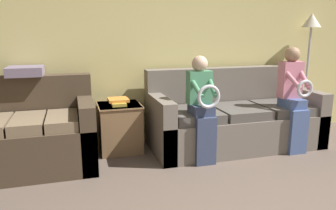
# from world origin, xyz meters

# --- Properties ---
(wall_back) EXTENTS (6.94, 0.06, 2.55)m
(wall_back) POSITION_xyz_m (0.00, 2.78, 1.27)
(wall_back) COLOR #DBCC7F
(wall_back) RESTS_ON ground_plane
(couch_main) EXTENTS (2.13, 0.90, 0.97)m
(couch_main) POSITION_xyz_m (0.44, 2.27, 0.34)
(couch_main) COLOR #70665B
(couch_main) RESTS_ON ground_plane
(couch_side) EXTENTS (1.31, 0.87, 0.96)m
(couch_side) POSITION_xyz_m (-1.96, 2.22, 0.35)
(couch_side) COLOR #473828
(couch_side) RESTS_ON ground_plane
(child_left_seated) EXTENTS (0.27, 0.38, 1.18)m
(child_left_seated) POSITION_xyz_m (-0.15, 1.88, 0.66)
(child_left_seated) COLOR #384260
(child_left_seated) RESTS_ON ground_plane
(child_right_seated) EXTENTS (0.27, 0.38, 1.26)m
(child_right_seated) POSITION_xyz_m (1.03, 1.89, 0.70)
(child_right_seated) COLOR #475B8E
(child_right_seated) RESTS_ON ground_plane
(side_shelf) EXTENTS (0.51, 0.51, 0.58)m
(side_shelf) POSITION_xyz_m (-0.98, 2.47, 0.30)
(side_shelf) COLOR olive
(side_shelf) RESTS_ON ground_plane
(book_stack) EXTENTS (0.24, 0.29, 0.07)m
(book_stack) POSITION_xyz_m (-0.99, 2.47, 0.62)
(book_stack) COLOR gold
(book_stack) RESTS_ON side_shelf
(floor_lamp) EXTENTS (0.26, 0.26, 1.68)m
(floor_lamp) POSITION_xyz_m (1.73, 2.54, 1.35)
(floor_lamp) COLOR #2D2B28
(floor_lamp) RESTS_ON ground_plane
(throw_pillow) EXTENTS (0.37, 0.37, 0.10)m
(throw_pillow) POSITION_xyz_m (-1.99, 2.52, 1.01)
(throw_pillow) COLOR slate
(throw_pillow) RESTS_ON couch_side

